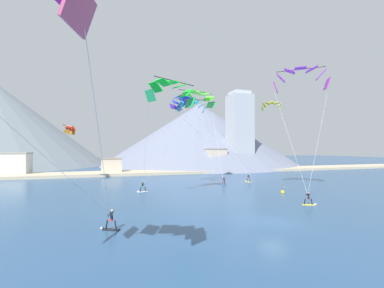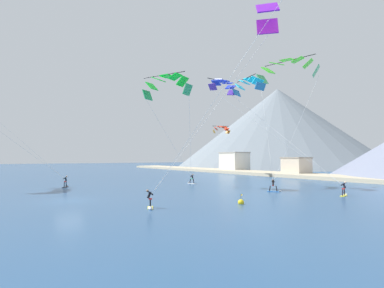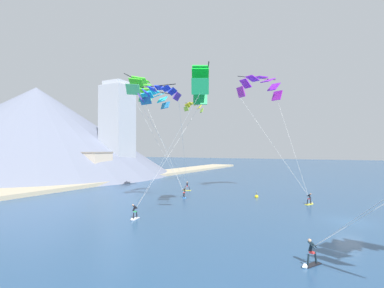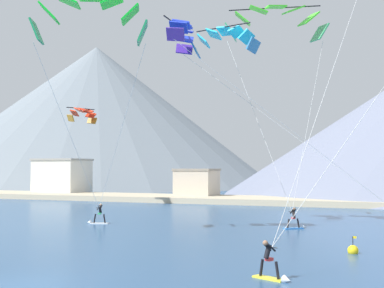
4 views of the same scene
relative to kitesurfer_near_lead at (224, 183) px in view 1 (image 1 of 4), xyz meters
The scene contains 20 objects.
ground_plane 23.46m from the kitesurfer_near_lead, 104.55° to the right, with size 400.00×400.00×0.00m, color navy.
kitesurfer_near_lead is the anchor object (origin of this frame).
kitesurfer_near_trail 18.33m from the kitesurfer_near_lead, 81.59° to the right, with size 1.75×1.10×1.63m.
kitesurfer_mid_center 28.78m from the kitesurfer_near_lead, 134.61° to the right, with size 1.72×1.19×1.75m.
kitesurfer_far_left 7.61m from the kitesurfer_near_lead, 26.34° to the left, with size 0.89×1.78×1.69m.
kitesurfer_far_right 15.52m from the kitesurfer_near_lead, behind, with size 1.79×0.77×1.66m.
parafoil_kite_near_lead 18.20m from the kitesurfer_near_lead, 114.97° to the left, with size 8.78×8.95×17.37m.
parafoil_kite_near_trail 22.09m from the kitesurfer_near_lead, 48.28° to the right, with size 10.05×11.43×18.45m.
parafoil_kite_far_left 16.71m from the kitesurfer_near_lead, behind, with size 16.78×6.98×14.44m.
parafoil_kite_far_right 20.66m from the kitesurfer_near_lead, 144.14° to the right, with size 7.69×8.59×14.70m.
parafoil_kite_distant_high_outer 32.50m from the kitesurfer_near_lead, 153.55° to the left, with size 1.96×4.35×1.81m.
parafoil_kite_distant_low_drift 22.33m from the kitesurfer_near_lead, 21.77° to the left, with size 4.48×2.87×2.03m.
parafoil_kite_distant_mid_solo 15.61m from the kitesurfer_near_lead, 166.85° to the left, with size 5.69×1.98×2.24m.
race_marker_buoy 11.26m from the kitesurfer_near_lead, 64.10° to the right, with size 0.56×0.56×1.02m.
shoreline_strip 27.49m from the kitesurfer_near_lead, 102.37° to the left, with size 180.00×10.00×0.70m, color #BCAD8E.
shore_building_harbour_front 35.21m from the kitesurfer_near_lead, 123.57° to the left, with size 5.32×5.03×4.33m.
shore_building_promenade_mid 52.75m from the kitesurfer_near_lead, 144.22° to the left, with size 7.62×6.21×5.86m.
shore_building_quay_east 31.63m from the kitesurfer_near_lead, 69.59° to the left, with size 6.04×4.72×6.88m.
highrise_tower 39.67m from the kitesurfer_near_lead, 57.14° to the left, with size 7.00×7.00×25.51m.
mountain_peak_central_summit 63.28m from the kitesurfer_near_lead, 74.54° to the left, with size 80.49×80.49×26.00m.
Camera 1 is at (-14.39, -20.22, 6.69)m, focal length 24.00 mm.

